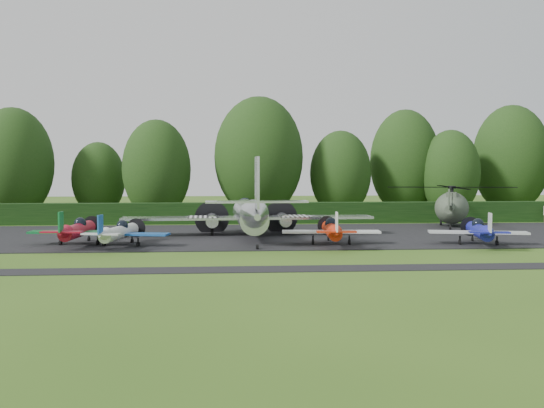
{
  "coord_description": "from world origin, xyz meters",
  "views": [
    {
      "loc": [
        -0.83,
        -37.3,
        5.27
      ],
      "look_at": [
        2.6,
        9.98,
        2.5
      ],
      "focal_mm": 40.0,
      "sensor_mm": 36.0,
      "label": 1
    }
  ],
  "objects": [
    {
      "name": "light_plane_orange",
      "position": [
        6.22,
        3.52,
        1.08
      ],
      "size": [
        6.75,
        7.09,
        2.59
      ],
      "rotation": [
        0.0,
        0.0,
        0.08
      ],
      "color": "#BA230A",
      "rests_on": "ground"
    },
    {
      "name": "tree_0",
      "position": [
        -8.35,
        27.28,
        5.21
      ],
      "size": [
        7.18,
        7.18,
        10.45
      ],
      "color": "black",
      "rests_on": "ground"
    },
    {
      "name": "apron",
      "position": [
        0.0,
        10.0,
        0.0
      ],
      "size": [
        70.0,
        18.0,
        0.01
      ],
      "primitive_type": "cube",
      "color": "black",
      "rests_on": "ground"
    },
    {
      "name": "light_plane_red",
      "position": [
        -11.04,
        4.47,
        1.1
      ],
      "size": [
        6.85,
        7.2,
        2.63
      ],
      "rotation": [
        0.0,
        0.0,
        0.06
      ],
      "color": "maroon",
      "rests_on": "ground"
    },
    {
      "name": "helicopter",
      "position": [
        19.34,
        15.88,
        1.99
      ],
      "size": [
        11.52,
        13.49,
        3.71
      ],
      "rotation": [
        0.0,
        0.0,
        0.39
      ],
      "color": "#3C4837",
      "rests_on": "ground"
    },
    {
      "name": "taxiway_verge",
      "position": [
        0.0,
        -6.0,
        0.0
      ],
      "size": [
        70.0,
        2.0,
        0.0
      ],
      "primitive_type": "cube",
      "color": "black",
      "rests_on": "ground"
    },
    {
      "name": "tree_6",
      "position": [
        -23.16,
        27.7,
        5.82
      ],
      "size": [
        8.11,
        8.11,
        11.66
      ],
      "color": "black",
      "rests_on": "ground"
    },
    {
      "name": "ground",
      "position": [
        0.0,
        0.0,
        0.0
      ],
      "size": [
        160.0,
        160.0,
        0.0
      ],
      "primitive_type": "plane",
      "color": "#345A19",
      "rests_on": "ground"
    },
    {
      "name": "tree_10",
      "position": [
        -15.29,
        31.65,
        4.12
      ],
      "size": [
        5.85,
        5.85,
        8.26
      ],
      "color": "black",
      "rests_on": "ground"
    },
    {
      "name": "light_plane_blue",
      "position": [
        16.22,
        2.58,
        1.06
      ],
      "size": [
        6.61,
        6.95,
        2.54
      ],
      "rotation": [
        0.0,
        0.0,
        0.21
      ],
      "color": "navy",
      "rests_on": "ground"
    },
    {
      "name": "tree_5",
      "position": [
        11.64,
        29.39,
        4.74
      ],
      "size": [
        6.81,
        6.81,
        9.51
      ],
      "color": "black",
      "rests_on": "ground"
    },
    {
      "name": "light_plane_white",
      "position": [
        -8.09,
        3.57,
        1.03
      ],
      "size": [
        6.42,
        6.75,
        2.47
      ],
      "rotation": [
        0.0,
        0.0,
        0.2
      ],
      "color": "silver",
      "rests_on": "ground"
    },
    {
      "name": "transport_plane",
      "position": [
        0.79,
        8.84,
        1.75
      ],
      "size": [
        19.57,
        15.01,
        6.27
      ],
      "rotation": [
        0.0,
        0.0,
        -0.03
      ],
      "color": "silver",
      "rests_on": "ground"
    },
    {
      "name": "hedgerow",
      "position": [
        0.0,
        21.0,
        0.0
      ],
      "size": [
        90.0,
        1.6,
        2.0
      ],
      "primitive_type": "cube",
      "color": "black",
      "rests_on": "ground"
    },
    {
      "name": "tree_2",
      "position": [
        24.12,
        29.21,
        4.81
      ],
      "size": [
        6.61,
        6.61,
        9.64
      ],
      "color": "black",
      "rests_on": "ground"
    },
    {
      "name": "tree_9",
      "position": [
        2.51,
        28.36,
        6.53
      ],
      "size": [
        9.63,
        9.63,
        13.07
      ],
      "color": "black",
      "rests_on": "ground"
    },
    {
      "name": "tree_7",
      "position": [
        19.77,
        32.23,
        6.08
      ],
      "size": [
        8.04,
        8.04,
        12.17
      ],
      "color": "black",
      "rests_on": "ground"
    },
    {
      "name": "tree_1",
      "position": [
        32.87,
        32.89,
        6.42
      ],
      "size": [
        8.87,
        8.87,
        12.86
      ],
      "color": "black",
      "rests_on": "ground"
    }
  ]
}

